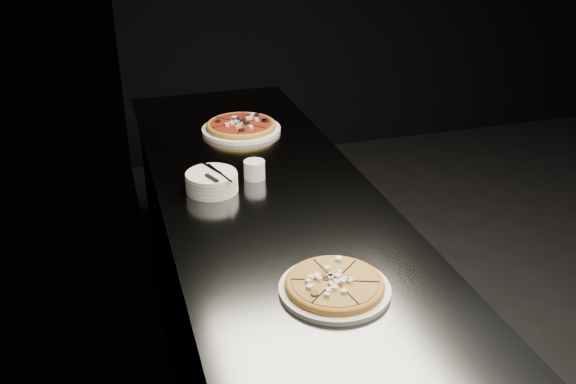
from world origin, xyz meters
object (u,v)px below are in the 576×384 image
object	(u,v)px
plate_stack	(212,182)
ramekin	(254,169)
pizza_mushroom	(335,286)
cutlery	(214,174)
pizza_tomato	(241,127)
counter	(273,307)

from	to	relation	value
plate_stack	ramekin	distance (m)	0.17
pizza_mushroom	plate_stack	distance (m)	0.72
plate_stack	cutlery	world-z (taller)	cutlery
pizza_mushroom	ramekin	bearing A→B (deg)	92.31
cutlery	pizza_tomato	bearing A→B (deg)	46.13
pizza_tomato	cutlery	xyz separation A→B (m)	(-0.22, -0.54, 0.05)
counter	pizza_tomato	world-z (taller)	pizza_tomato
cutlery	ramekin	size ratio (longest dim) A/B	2.47
ramekin	pizza_tomato	bearing A→B (deg)	82.65
cutlery	counter	bearing A→B (deg)	-50.04
counter	pizza_mushroom	distance (m)	0.75
counter	pizza_tomato	xyz separation A→B (m)	(0.04, 0.64, 0.48)
counter	plate_stack	distance (m)	0.54
cutlery	ramekin	world-z (taller)	cutlery
counter	ramekin	bearing A→B (deg)	96.08
ramekin	plate_stack	bearing A→B (deg)	-162.03
pizza_tomato	cutlery	distance (m)	0.59
plate_stack	cutlery	size ratio (longest dim) A/B	0.94
counter	ramekin	distance (m)	0.52
plate_stack	pizza_mushroom	bearing A→B (deg)	-74.17
pizza_mushroom	plate_stack	size ratio (longest dim) A/B	1.89
pizza_tomato	cutlery	world-z (taller)	cutlery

